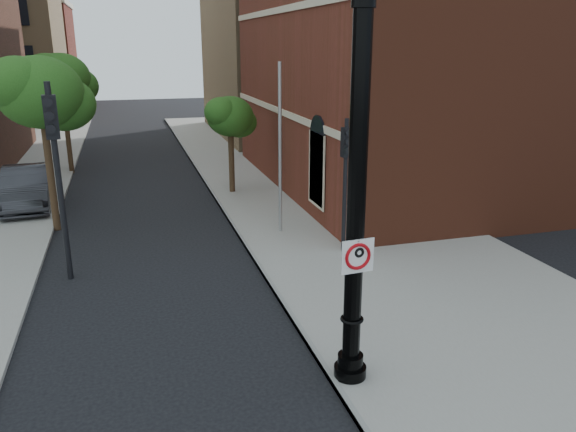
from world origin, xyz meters
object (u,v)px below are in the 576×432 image
object	(u,v)px
parked_car	(27,188)
lamppost	(356,213)
traffic_signal_left	(55,150)
traffic_signal_right	(346,165)
no_parking_sign	(358,256)

from	to	relation	value
parked_car	lamppost	bearing A→B (deg)	-66.67
lamppost	parked_car	xyz separation A→B (m)	(-7.61, 14.72, -2.57)
parked_car	traffic_signal_left	bearing A→B (deg)	-79.32
traffic_signal_right	lamppost	bearing A→B (deg)	-113.88
lamppost	traffic_signal_right	bearing A→B (deg)	69.44
no_parking_sign	traffic_signal_right	size ratio (longest dim) A/B	0.15
traffic_signal_left	traffic_signal_right	size ratio (longest dim) A/B	1.28
no_parking_sign	traffic_signal_right	bearing A→B (deg)	65.60
lamppost	traffic_signal_left	world-z (taller)	lamppost
parked_car	traffic_signal_right	size ratio (longest dim) A/B	1.18
lamppost	no_parking_sign	distance (m)	0.75
no_parking_sign	parked_car	distance (m)	16.83
traffic_signal_left	lamppost	bearing A→B (deg)	-55.51
lamppost	no_parking_sign	bearing A→B (deg)	-93.70
no_parking_sign	traffic_signal_right	xyz separation A→B (m)	(2.42, 6.60, 0.16)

